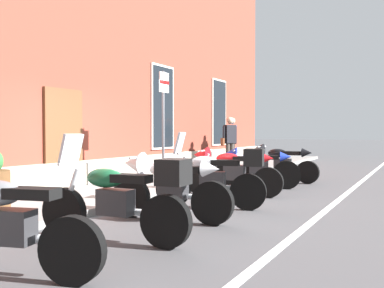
{
  "coord_description": "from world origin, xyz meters",
  "views": [
    {
      "loc": [
        -7.0,
        -4.67,
        1.36
      ],
      "look_at": [
        1.0,
        -0.4,
        1.11
      ],
      "focal_mm": 40.56,
      "sensor_mm": 36.0,
      "label": 1
    }
  ],
  "objects_px": {
    "motorcycle_white_sport": "(166,184)",
    "pedestrian_blue_top": "(232,139)",
    "motorcycle_green_touring": "(120,198)",
    "motorcycle_silver_touring": "(216,177)",
    "motorcycle_red_sport": "(228,169)",
    "pedestrian_dark_jacket": "(230,140)",
    "motorcycle_grey_naked": "(4,227)",
    "parking_sign": "(164,113)",
    "motorcycle_blue_sport": "(254,166)",
    "motorcycle_black_sport": "(278,161)"
  },
  "relations": [
    {
      "from": "motorcycle_white_sport",
      "to": "parking_sign",
      "type": "relative_size",
      "value": 0.8
    },
    {
      "from": "motorcycle_silver_touring",
      "to": "motorcycle_blue_sport",
      "type": "xyz_separation_m",
      "value": [
        2.96,
        0.37,
        -0.02
      ]
    },
    {
      "from": "pedestrian_blue_top",
      "to": "parking_sign",
      "type": "distance_m",
      "value": 6.2
    },
    {
      "from": "pedestrian_dark_jacket",
      "to": "parking_sign",
      "type": "relative_size",
      "value": 0.67
    },
    {
      "from": "motorcycle_silver_touring",
      "to": "pedestrian_blue_top",
      "type": "distance_m",
      "value": 7.82
    },
    {
      "from": "motorcycle_blue_sport",
      "to": "motorcycle_green_touring",
      "type": "bearing_deg",
      "value": -176.59
    },
    {
      "from": "motorcycle_red_sport",
      "to": "motorcycle_blue_sport",
      "type": "bearing_deg",
      "value": -2.89
    },
    {
      "from": "motorcycle_white_sport",
      "to": "motorcycle_green_touring",
      "type": "bearing_deg",
      "value": -171.34
    },
    {
      "from": "motorcycle_green_touring",
      "to": "motorcycle_silver_touring",
      "type": "bearing_deg",
      "value": -0.7
    },
    {
      "from": "motorcycle_white_sport",
      "to": "pedestrian_dark_jacket",
      "type": "bearing_deg",
      "value": 16.11
    },
    {
      "from": "motorcycle_black_sport",
      "to": "parking_sign",
      "type": "height_order",
      "value": "parking_sign"
    },
    {
      "from": "motorcycle_silver_touring",
      "to": "motorcycle_blue_sport",
      "type": "height_order",
      "value": "motorcycle_silver_touring"
    },
    {
      "from": "motorcycle_blue_sport",
      "to": "motorcycle_black_sport",
      "type": "xyz_separation_m",
      "value": [
        1.53,
        -0.13,
        0.02
      ]
    },
    {
      "from": "pedestrian_dark_jacket",
      "to": "parking_sign",
      "type": "distance_m",
      "value": 5.26
    },
    {
      "from": "motorcycle_grey_naked",
      "to": "pedestrian_blue_top",
      "type": "height_order",
      "value": "pedestrian_blue_top"
    },
    {
      "from": "pedestrian_dark_jacket",
      "to": "pedestrian_blue_top",
      "type": "height_order",
      "value": "pedestrian_blue_top"
    },
    {
      "from": "parking_sign",
      "to": "motorcycle_black_sport",
      "type": "bearing_deg",
      "value": -26.05
    },
    {
      "from": "motorcycle_blue_sport",
      "to": "pedestrian_dark_jacket",
      "type": "height_order",
      "value": "pedestrian_dark_jacket"
    },
    {
      "from": "motorcycle_green_touring",
      "to": "motorcycle_white_sport",
      "type": "distance_m",
      "value": 1.42
    },
    {
      "from": "motorcycle_white_sport",
      "to": "motorcycle_silver_touring",
      "type": "bearing_deg",
      "value": -10.82
    },
    {
      "from": "motorcycle_red_sport",
      "to": "parking_sign",
      "type": "height_order",
      "value": "parking_sign"
    },
    {
      "from": "motorcycle_white_sport",
      "to": "motorcycle_grey_naked",
      "type": "bearing_deg",
      "value": -178.72
    },
    {
      "from": "parking_sign",
      "to": "motorcycle_red_sport",
      "type": "bearing_deg",
      "value": -75.21
    },
    {
      "from": "motorcycle_blue_sport",
      "to": "parking_sign",
      "type": "xyz_separation_m",
      "value": [
        -1.75,
        1.47,
        1.24
      ]
    },
    {
      "from": "motorcycle_silver_touring",
      "to": "motorcycle_green_touring",
      "type": "bearing_deg",
      "value": 179.3
    },
    {
      "from": "motorcycle_white_sport",
      "to": "motorcycle_black_sport",
      "type": "height_order",
      "value": "motorcycle_white_sport"
    },
    {
      "from": "motorcycle_white_sport",
      "to": "pedestrian_blue_top",
      "type": "distance_m",
      "value": 8.97
    },
    {
      "from": "motorcycle_white_sport",
      "to": "motorcycle_blue_sport",
      "type": "height_order",
      "value": "motorcycle_white_sport"
    },
    {
      "from": "motorcycle_black_sport",
      "to": "motorcycle_green_touring",
      "type": "bearing_deg",
      "value": -178.38
    },
    {
      "from": "motorcycle_grey_naked",
      "to": "motorcycle_blue_sport",
      "type": "xyz_separation_m",
      "value": [
        7.2,
        0.19,
        0.06
      ]
    },
    {
      "from": "motorcycle_green_touring",
      "to": "motorcycle_grey_naked",
      "type": "bearing_deg",
      "value": 174.53
    },
    {
      "from": "motorcycle_white_sport",
      "to": "motorcycle_red_sport",
      "type": "bearing_deg",
      "value": 3.83
    },
    {
      "from": "motorcycle_grey_naked",
      "to": "pedestrian_blue_top",
      "type": "distance_m",
      "value": 11.85
    },
    {
      "from": "motorcycle_grey_naked",
      "to": "pedestrian_dark_jacket",
      "type": "relative_size",
      "value": 1.13
    },
    {
      "from": "motorcycle_grey_naked",
      "to": "pedestrian_blue_top",
      "type": "xyz_separation_m",
      "value": [
        11.55,
        2.58,
        0.62
      ]
    },
    {
      "from": "parking_sign",
      "to": "motorcycle_green_touring",
      "type": "bearing_deg",
      "value": -155.24
    },
    {
      "from": "motorcycle_green_touring",
      "to": "motorcycle_red_sport",
      "type": "bearing_deg",
      "value": 5.42
    },
    {
      "from": "motorcycle_silver_touring",
      "to": "parking_sign",
      "type": "bearing_deg",
      "value": 56.62
    },
    {
      "from": "motorcycle_white_sport",
      "to": "motorcycle_red_sport",
      "type": "distance_m",
      "value": 2.88
    },
    {
      "from": "pedestrian_blue_top",
      "to": "motorcycle_blue_sport",
      "type": "bearing_deg",
      "value": -151.14
    },
    {
      "from": "motorcycle_grey_naked",
      "to": "motorcycle_silver_touring",
      "type": "height_order",
      "value": "motorcycle_silver_touring"
    },
    {
      "from": "motorcycle_white_sport",
      "to": "parking_sign",
      "type": "distance_m",
      "value": 3.2
    },
    {
      "from": "parking_sign",
      "to": "motorcycle_grey_naked",
      "type": "bearing_deg",
      "value": -163.12
    },
    {
      "from": "motorcycle_silver_touring",
      "to": "pedestrian_dark_jacket",
      "type": "xyz_separation_m",
      "value": [
        6.39,
        2.47,
        0.54
      ]
    },
    {
      "from": "motorcycle_white_sport",
      "to": "motorcycle_silver_touring",
      "type": "distance_m",
      "value": 1.32
    },
    {
      "from": "motorcycle_grey_naked",
      "to": "motorcycle_silver_touring",
      "type": "relative_size",
      "value": 0.99
    },
    {
      "from": "motorcycle_blue_sport",
      "to": "parking_sign",
      "type": "bearing_deg",
      "value": 140.01
    },
    {
      "from": "motorcycle_silver_touring",
      "to": "pedestrian_dark_jacket",
      "type": "relative_size",
      "value": 1.14
    },
    {
      "from": "motorcycle_grey_naked",
      "to": "motorcycle_black_sport",
      "type": "distance_m",
      "value": 8.73
    },
    {
      "from": "motorcycle_green_touring",
      "to": "motorcycle_silver_touring",
      "type": "distance_m",
      "value": 2.7
    }
  ]
}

